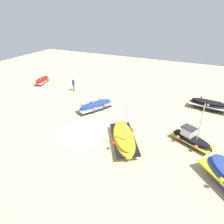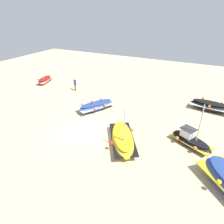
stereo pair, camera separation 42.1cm
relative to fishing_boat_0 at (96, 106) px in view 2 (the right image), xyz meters
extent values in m
plane|color=#C6B289|center=(-1.37, 4.09, -0.45)|extent=(59.74, 59.74, 0.00)
ellipsoid|color=#2D4C9E|center=(0.00, 0.00, -0.05)|extent=(3.31, 4.43, 0.91)
cube|color=white|center=(0.00, 0.00, -0.01)|extent=(3.24, 4.28, 0.17)
ellipsoid|color=navy|center=(0.00, 0.00, 0.29)|extent=(2.88, 3.88, 0.22)
cylinder|color=#B7B7BC|center=(0.11, 0.22, 1.80)|extent=(0.08, 0.08, 2.89)
sphere|color=#EA7F75|center=(1.31, 0.64, 0.16)|extent=(0.31, 0.31, 0.31)
sphere|color=#EA7F75|center=(-0.50, 0.92, 0.23)|extent=(0.31, 0.31, 0.31)
sphere|color=orange|center=(0.77, -0.40, 0.15)|extent=(0.31, 0.31, 0.31)
sphere|color=orange|center=(-1.05, -0.11, 0.27)|extent=(0.31, 0.31, 0.31)
sphere|color=#EA7F75|center=(0.22, -1.44, 0.19)|extent=(0.31, 0.31, 0.31)
ellipsoid|color=black|center=(-10.93, -5.26, 0.03)|extent=(4.28, 1.98, 1.01)
cube|color=white|center=(-10.93, -5.26, 0.08)|extent=(4.12, 2.00, 0.12)
ellipsoid|color=black|center=(-10.93, -5.26, 0.44)|extent=(3.76, 1.72, 0.19)
sphere|color=orange|center=(-10.07, -6.22, 0.45)|extent=(0.26, 0.26, 0.26)
sphere|color=orange|center=(-10.83, -4.42, 0.40)|extent=(0.26, 0.26, 0.26)
sphere|color=red|center=(-11.99, -5.99, 0.28)|extent=(0.26, 0.26, 0.26)
sphere|color=yellow|center=(-11.90, 6.28, 0.51)|extent=(0.29, 0.29, 0.29)
ellipsoid|color=maroon|center=(11.25, -4.19, -0.11)|extent=(2.07, 3.50, 0.73)
cube|color=white|center=(11.25, -4.19, -0.08)|extent=(2.05, 3.37, 0.11)
ellipsoid|color=maroon|center=(11.25, -4.19, 0.17)|extent=(1.80, 3.07, 0.16)
cylinder|color=#B7B7BC|center=(11.15, -3.85, 1.21)|extent=(0.08, 0.08, 1.97)
sphere|color=orange|center=(11.75, -3.45, 0.13)|extent=(0.25, 0.25, 0.25)
sphere|color=orange|center=(10.74, -4.93, 0.18)|extent=(0.25, 0.25, 0.25)
ellipsoid|color=gold|center=(-4.97, 4.24, -0.01)|extent=(4.01, 5.05, 0.95)
cube|color=black|center=(-4.97, 4.24, 0.03)|extent=(3.94, 4.90, 0.13)
ellipsoid|color=gold|center=(-4.97, 4.24, 0.36)|extent=(3.51, 4.43, 0.20)
cylinder|color=#B7B7BC|center=(-5.41, 4.94, 1.83)|extent=(0.08, 0.08, 2.79)
sphere|color=red|center=(-4.60, 5.47, 0.26)|extent=(0.31, 0.31, 0.31)
sphere|color=#EA7F75|center=(-5.35, 3.01, 0.24)|extent=(0.31, 0.31, 0.31)
ellipsoid|color=black|center=(-9.93, 2.01, -0.13)|extent=(3.64, 2.66, 0.68)
cube|color=gold|center=(-9.93, 2.01, -0.10)|extent=(3.53, 2.62, 0.09)
ellipsoid|color=black|center=(-9.93, 2.01, 0.14)|extent=(3.20, 2.33, 0.13)
cube|color=silver|center=(-9.58, 1.82, 0.52)|extent=(1.17, 1.12, 0.66)
cube|color=#333338|center=(-9.58, 1.82, 0.88)|extent=(1.36, 1.30, 0.06)
cylinder|color=#B7B7BC|center=(-10.29, 2.19, 1.75)|extent=(0.08, 0.08, 3.11)
sphere|color=orange|center=(-10.33, 3.01, 0.07)|extent=(0.29, 0.29, 0.29)
sphere|color=yellow|center=(-10.26, 1.38, 0.06)|extent=(0.29, 0.29, 0.29)
sphere|color=orange|center=(-8.89, 2.26, 0.05)|extent=(0.29, 0.29, 0.29)
cylinder|color=brown|center=(5.34, -3.66, -0.05)|extent=(0.14, 0.14, 0.81)
cylinder|color=brown|center=(5.30, -3.51, -0.05)|extent=(0.14, 0.14, 0.81)
cylinder|color=navy|center=(5.32, -3.58, 0.67)|extent=(0.32, 0.32, 0.62)
sphere|color=tan|center=(5.32, -3.58, 1.09)|extent=(0.22, 0.22, 0.22)
camera|label=1|loc=(-9.73, 16.50, 9.34)|focal=31.86mm
camera|label=2|loc=(-10.10, 16.31, 9.34)|focal=31.86mm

